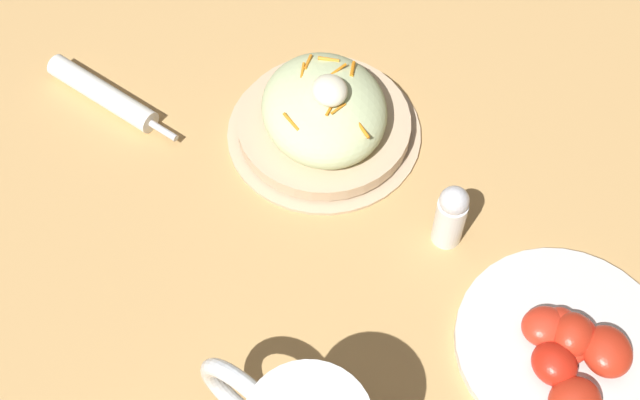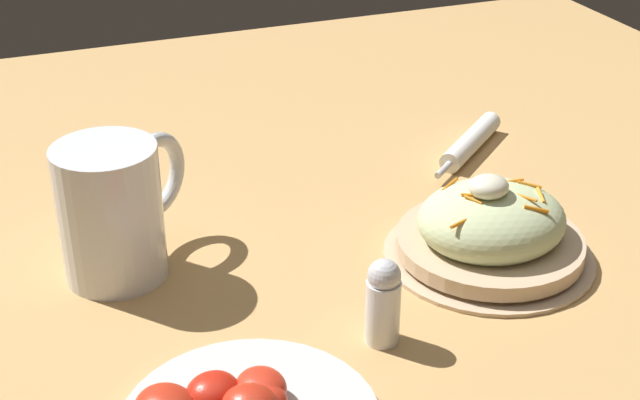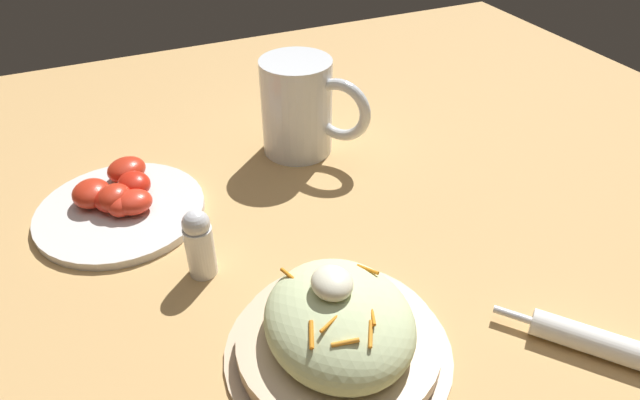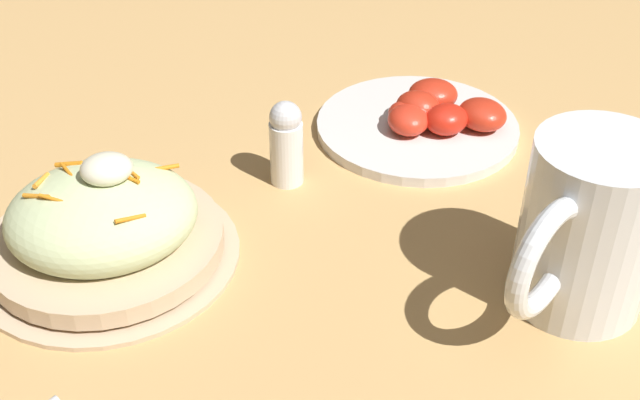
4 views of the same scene
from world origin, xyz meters
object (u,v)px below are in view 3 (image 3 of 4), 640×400
salt_shaker (199,243)px  salad_plate (339,330)px  beer_mug (299,112)px  napkin_roll (611,347)px  tomato_plate (120,202)px

salt_shaker → salad_plate: bearing=28.8°
beer_mug → napkin_roll: beer_mug is taller
beer_mug → napkin_roll: (0.46, 0.12, -0.05)m
salad_plate → tomato_plate: size_ratio=1.04×
napkin_roll → salt_shaker: size_ratio=1.82×
beer_mug → salt_shaker: bearing=-45.1°
salad_plate → beer_mug: (-0.35, 0.11, 0.03)m
napkin_roll → salt_shaker: bearing=-130.1°
salad_plate → tomato_plate: 0.34m
salad_plate → napkin_roll: 0.25m
beer_mug → salt_shaker: 0.28m
tomato_plate → beer_mug: bearing=99.9°
napkin_roll → salt_shaker: (-0.26, -0.31, 0.03)m
beer_mug → tomato_plate: bearing=-80.1°
beer_mug → napkin_roll: bearing=14.5°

